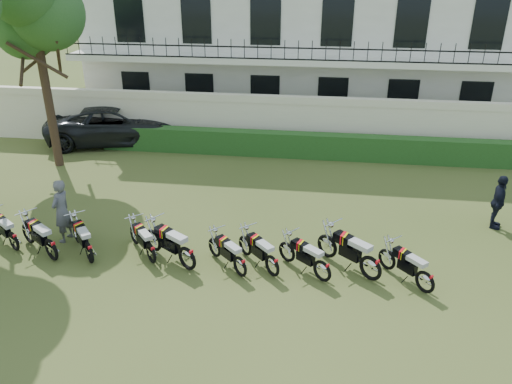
# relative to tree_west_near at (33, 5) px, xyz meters

# --- Properties ---
(ground) EXTENTS (100.00, 100.00, 0.00)m
(ground) POSITION_rel_tree_west_near_xyz_m (8.96, -5.00, -5.89)
(ground) COLOR #3C4C1E
(ground) RESTS_ON ground
(perimeter_wall) EXTENTS (30.00, 0.35, 2.30)m
(perimeter_wall) POSITION_rel_tree_west_near_xyz_m (8.96, 3.00, -4.72)
(perimeter_wall) COLOR #EFE2C9
(perimeter_wall) RESTS_ON ground
(hedge) EXTENTS (18.00, 0.60, 1.00)m
(hedge) POSITION_rel_tree_west_near_xyz_m (9.96, 2.20, -5.39)
(hedge) COLOR #204117
(hedge) RESTS_ON ground
(building) EXTENTS (20.40, 9.60, 7.40)m
(building) POSITION_rel_tree_west_near_xyz_m (8.96, 8.96, -2.18)
(building) COLOR white
(building) RESTS_ON ground
(tree_west_near) EXTENTS (3.40, 3.20, 7.90)m
(tree_west_near) POSITION_rel_tree_west_near_xyz_m (0.00, 0.00, 0.00)
(tree_west_near) COLOR #473323
(tree_west_near) RESTS_ON ground
(motorcycle_0) EXTENTS (1.48, 1.08, 0.96)m
(motorcycle_0) POSITION_rel_tree_west_near_xyz_m (1.94, -6.22, -5.45)
(motorcycle_0) COLOR black
(motorcycle_0) RESTS_ON ground
(motorcycle_1) EXTENTS (1.65, 1.17, 1.06)m
(motorcycle_1) POSITION_rel_tree_west_near_xyz_m (3.21, -6.54, -5.40)
(motorcycle_1) COLOR black
(motorcycle_1) RESTS_ON ground
(motorcycle_2) EXTENTS (1.26, 1.44, 1.00)m
(motorcycle_2) POSITION_rel_tree_west_near_xyz_m (4.25, -6.51, -5.43)
(motorcycle_2) COLOR black
(motorcycle_2) RESTS_ON ground
(motorcycle_3) EXTENTS (1.20, 1.34, 0.94)m
(motorcycle_3) POSITION_rel_tree_west_near_xyz_m (5.85, -6.30, -5.46)
(motorcycle_3) COLOR black
(motorcycle_3) RESTS_ON ground
(motorcycle_4) EXTENTS (1.74, 1.20, 1.10)m
(motorcycle_4) POSITION_rel_tree_west_near_xyz_m (6.87, -6.48, -5.38)
(motorcycle_4) COLOR black
(motorcycle_4) RESTS_ON ground
(motorcycle_5) EXTENTS (1.27, 1.26, 0.93)m
(motorcycle_5) POSITION_rel_tree_west_near_xyz_m (8.26, -6.58, -5.46)
(motorcycle_5) COLOR black
(motorcycle_5) RESTS_ON ground
(motorcycle_6) EXTENTS (1.27, 1.35, 0.97)m
(motorcycle_6) POSITION_rel_tree_west_near_xyz_m (9.06, -6.46, -5.44)
(motorcycle_6) COLOR black
(motorcycle_6) RESTS_ON ground
(motorcycle_7) EXTENTS (1.42, 1.21, 0.97)m
(motorcycle_7) POSITION_rel_tree_west_near_xyz_m (10.30, -6.52, -5.44)
(motorcycle_7) COLOR black
(motorcycle_7) RESTS_ON ground
(motorcycle_8) EXTENTS (1.63, 1.42, 1.13)m
(motorcycle_8) POSITION_rel_tree_west_near_xyz_m (11.48, -6.31, -5.37)
(motorcycle_8) COLOR black
(motorcycle_8) RESTS_ON ground
(motorcycle_9) EXTENTS (1.23, 1.38, 0.96)m
(motorcycle_9) POSITION_rel_tree_west_near_xyz_m (12.73, -6.65, -5.45)
(motorcycle_9) COLOR black
(motorcycle_9) RESTS_ON ground
(suv) EXTENTS (6.32, 4.00, 1.62)m
(suv) POSITION_rel_tree_west_near_xyz_m (1.22, 2.92, -5.08)
(suv) COLOR black
(suv) RESTS_ON ground
(inspector) EXTENTS (0.53, 0.73, 1.84)m
(inspector) POSITION_rel_tree_west_near_xyz_m (3.03, -5.45, -4.97)
(inspector) COLOR slate
(inspector) RESTS_ON ground
(officer_5) EXTENTS (0.71, 1.05, 1.66)m
(officer_5) POSITION_rel_tree_west_near_xyz_m (15.34, -2.98, -5.06)
(officer_5) COLOR black
(officer_5) RESTS_ON ground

